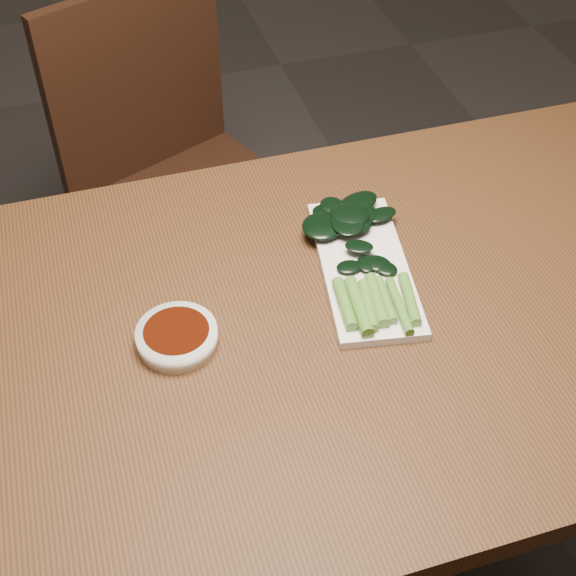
{
  "coord_description": "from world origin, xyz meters",
  "views": [
    {
      "loc": [
        -0.26,
        -0.75,
        1.6
      ],
      "look_at": [
        -0.01,
        0.06,
        0.76
      ],
      "focal_mm": 50.0,
      "sensor_mm": 36.0,
      "label": 1
    }
  ],
  "objects_px": {
    "sauce_bowl": "(177,337)",
    "gai_lan": "(355,244)",
    "serving_plate": "(364,267)",
    "table": "(305,351)",
    "chair_far": "(177,174)"
  },
  "relations": [
    {
      "from": "chair_far",
      "to": "gai_lan",
      "type": "distance_m",
      "value": 0.73
    },
    {
      "from": "sauce_bowl",
      "to": "gai_lan",
      "type": "relative_size",
      "value": 0.35
    },
    {
      "from": "serving_plate",
      "to": "table",
      "type": "bearing_deg",
      "value": -148.59
    },
    {
      "from": "table",
      "to": "sauce_bowl",
      "type": "relative_size",
      "value": 12.29
    },
    {
      "from": "chair_far",
      "to": "table",
      "type": "bearing_deg",
      "value": -108.5
    },
    {
      "from": "table",
      "to": "sauce_bowl",
      "type": "bearing_deg",
      "value": 177.61
    },
    {
      "from": "table",
      "to": "sauce_bowl",
      "type": "height_order",
      "value": "sauce_bowl"
    },
    {
      "from": "sauce_bowl",
      "to": "gai_lan",
      "type": "bearing_deg",
      "value": 18.17
    },
    {
      "from": "serving_plate",
      "to": "gai_lan",
      "type": "relative_size",
      "value": 1.01
    },
    {
      "from": "chair_far",
      "to": "serving_plate",
      "type": "relative_size",
      "value": 2.73
    },
    {
      "from": "table",
      "to": "gai_lan",
      "type": "bearing_deg",
      "value": 43.19
    },
    {
      "from": "chair_far",
      "to": "serving_plate",
      "type": "xyz_separation_m",
      "value": [
        0.18,
        -0.68,
        0.27
      ]
    },
    {
      "from": "chair_far",
      "to": "gai_lan",
      "type": "xyz_separation_m",
      "value": [
        0.18,
        -0.65,
        0.29
      ]
    },
    {
      "from": "table",
      "to": "chair_far",
      "type": "xyz_separation_m",
      "value": [
        -0.06,
        0.75,
        -0.19
      ]
    },
    {
      "from": "sauce_bowl",
      "to": "serving_plate",
      "type": "xyz_separation_m",
      "value": [
        0.3,
        0.06,
        -0.01
      ]
    }
  ]
}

